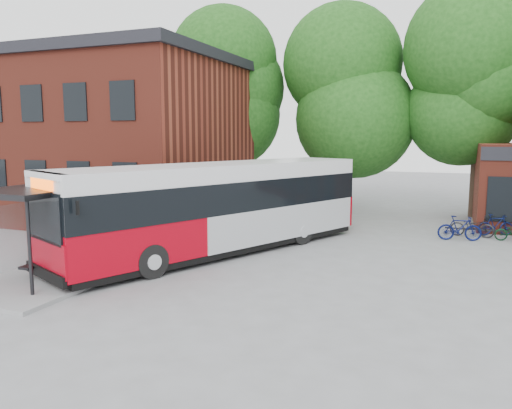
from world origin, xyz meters
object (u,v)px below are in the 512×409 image
at_px(bus_shelter, 66,229).
at_px(bicycle_1, 460,228).
at_px(bicycle_3, 496,225).
at_px(bicycle_2, 472,226).
at_px(city_bus, 220,208).

height_order(bus_shelter, bicycle_1, bus_shelter).
bearing_deg(bicycle_3, bicycle_2, 102.62).
bearing_deg(bus_shelter, bicycle_2, 41.96).
xyz_separation_m(bicycle_1, bicycle_3, (1.50, 1.72, -0.05)).
distance_m(bicycle_1, bicycle_3, 2.28).
distance_m(bicycle_1, bicycle_2, 1.15).
bearing_deg(bicycle_2, city_bus, 130.83).
relative_size(bicycle_1, bicycle_2, 0.98).
relative_size(bicycle_1, bicycle_3, 1.11).
xyz_separation_m(bus_shelter, bicycle_3, (13.26, 11.73, -0.97)).
relative_size(bus_shelter, bicycle_1, 3.97).
height_order(bicycle_1, bicycle_3, bicycle_1).
bearing_deg(bicycle_1, bus_shelter, 121.40).
height_order(bus_shelter, bicycle_2, bus_shelter).
bearing_deg(city_bus, bicycle_3, 60.70).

